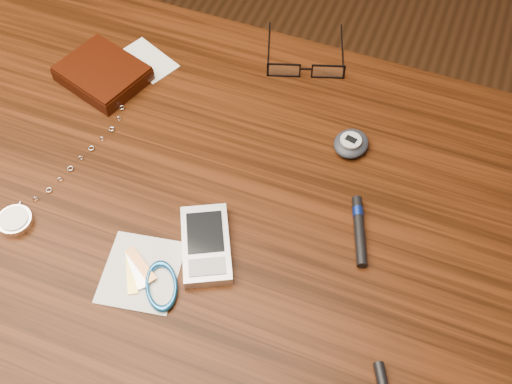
{
  "coord_description": "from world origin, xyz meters",
  "views": [
    {
      "loc": [
        0.24,
        -0.41,
        1.46
      ],
      "look_at": [
        0.07,
        0.04,
        0.76
      ],
      "focal_mm": 45.0,
      "sensor_mm": 36.0,
      "label": 1
    }
  ],
  "objects_px": {
    "pda_phone": "(206,244)",
    "notepad_keys": "(152,279)",
    "desk": "(203,241)",
    "pocket_watch": "(21,213)",
    "pedometer": "(351,143)",
    "wallet_and_card": "(104,73)",
    "eyeglasses": "(306,68)"
  },
  "relations": [
    {
      "from": "pda_phone",
      "to": "notepad_keys",
      "type": "relative_size",
      "value": 1.0
    },
    {
      "from": "desk",
      "to": "pocket_watch",
      "type": "relative_size",
      "value": 2.95
    },
    {
      "from": "pda_phone",
      "to": "pedometer",
      "type": "height_order",
      "value": "pedometer"
    },
    {
      "from": "wallet_and_card",
      "to": "pedometer",
      "type": "relative_size",
      "value": 2.68
    },
    {
      "from": "wallet_and_card",
      "to": "eyeglasses",
      "type": "height_order",
      "value": "same"
    },
    {
      "from": "pedometer",
      "to": "notepad_keys",
      "type": "distance_m",
      "value": 0.33
    },
    {
      "from": "pocket_watch",
      "to": "notepad_keys",
      "type": "bearing_deg",
      "value": -6.69
    },
    {
      "from": "desk",
      "to": "wallet_and_card",
      "type": "bearing_deg",
      "value": 145.11
    },
    {
      "from": "notepad_keys",
      "to": "pedometer",
      "type": "bearing_deg",
      "value": 59.7
    },
    {
      "from": "pedometer",
      "to": "notepad_keys",
      "type": "xyz_separation_m",
      "value": [
        -0.17,
        -0.29,
        -0.01
      ]
    },
    {
      "from": "wallet_and_card",
      "to": "pedometer",
      "type": "height_order",
      "value": "wallet_and_card"
    },
    {
      "from": "wallet_and_card",
      "to": "eyeglasses",
      "type": "distance_m",
      "value": 0.31
    },
    {
      "from": "eyeglasses",
      "to": "pedometer",
      "type": "height_order",
      "value": "eyeglasses"
    },
    {
      "from": "pda_phone",
      "to": "notepad_keys",
      "type": "distance_m",
      "value": 0.08
    },
    {
      "from": "eyeglasses",
      "to": "pda_phone",
      "type": "relative_size",
      "value": 1.22
    },
    {
      "from": "pedometer",
      "to": "pocket_watch",
      "type": "bearing_deg",
      "value": -144.35
    },
    {
      "from": "eyeglasses",
      "to": "pocket_watch",
      "type": "xyz_separation_m",
      "value": [
        -0.26,
        -0.38,
        -0.01
      ]
    },
    {
      "from": "pocket_watch",
      "to": "notepad_keys",
      "type": "xyz_separation_m",
      "value": [
        0.2,
        -0.02,
        -0.0
      ]
    },
    {
      "from": "pocket_watch",
      "to": "pedometer",
      "type": "distance_m",
      "value": 0.45
    },
    {
      "from": "wallet_and_card",
      "to": "notepad_keys",
      "type": "relative_size",
      "value": 1.36
    },
    {
      "from": "eyeglasses",
      "to": "notepad_keys",
      "type": "distance_m",
      "value": 0.41
    },
    {
      "from": "pocket_watch",
      "to": "pedometer",
      "type": "xyz_separation_m",
      "value": [
        0.37,
        0.26,
        0.0
      ]
    },
    {
      "from": "desk",
      "to": "wallet_and_card",
      "type": "distance_m",
      "value": 0.3
    },
    {
      "from": "pda_phone",
      "to": "pedometer",
      "type": "relative_size",
      "value": 1.98
    },
    {
      "from": "notepad_keys",
      "to": "eyeglasses",
      "type": "bearing_deg",
      "value": 81.19
    },
    {
      "from": "pedometer",
      "to": "notepad_keys",
      "type": "bearing_deg",
      "value": -120.3
    },
    {
      "from": "wallet_and_card",
      "to": "notepad_keys",
      "type": "xyz_separation_m",
      "value": [
        0.22,
        -0.28,
        -0.01
      ]
    },
    {
      "from": "pedometer",
      "to": "notepad_keys",
      "type": "height_order",
      "value": "pedometer"
    },
    {
      "from": "pocket_watch",
      "to": "pda_phone",
      "type": "relative_size",
      "value": 2.71
    },
    {
      "from": "desk",
      "to": "wallet_and_card",
      "type": "height_order",
      "value": "wallet_and_card"
    },
    {
      "from": "desk",
      "to": "notepad_keys",
      "type": "xyz_separation_m",
      "value": [
        -0.0,
        -0.13,
        0.11
      ]
    },
    {
      "from": "eyeglasses",
      "to": "pedometer",
      "type": "xyz_separation_m",
      "value": [
        0.11,
        -0.12,
        -0.0
      ]
    }
  ]
}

